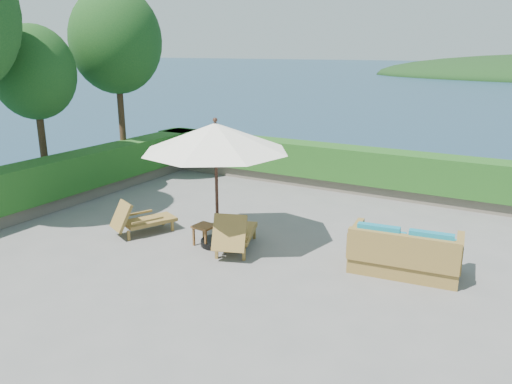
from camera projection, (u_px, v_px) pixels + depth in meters
The scene contains 14 objects.
ground at pixel (226, 247), 10.94m from camera, with size 12.00×12.00×0.00m, color slate.
foundation at pixel (227, 310), 11.37m from camera, with size 12.00×12.00×3.00m, color #534A42.
ocean at pixel (228, 365), 11.77m from camera, with size 600.00×600.00×0.00m, color #163346.
planter_wall_far at pixel (324, 182), 15.56m from camera, with size 12.00×0.60×0.36m, color #666051.
planter_wall_left at pixel (53, 202), 13.55m from camera, with size 0.60×12.00×0.36m, color #666051.
hedge_far at pixel (324, 161), 15.38m from camera, with size 12.40×0.90×1.00m, color #184E16.
hedge_left at pixel (50, 178), 13.36m from camera, with size 0.90×12.40×1.00m, color #184E16.
tree_mid at pixel (34, 73), 13.41m from camera, with size 2.20×2.20×4.83m.
tree_far at pixel (116, 41), 15.23m from camera, with size 2.80×2.80×6.03m.
patio_umbrella at pixel (215, 139), 10.40m from camera, with size 3.67×3.67×2.82m.
lounge_left at pixel (141, 219), 11.63m from camera, with size 1.15×1.58×0.85m.
lounge_right at pixel (235, 233), 10.63m from camera, with size 1.21×1.80×0.96m.
side_table at pixel (204, 229), 10.96m from camera, with size 0.46×0.46×0.46m.
wicker_loveseat at pixel (404, 254), 9.58m from camera, with size 2.16×1.28×1.01m.
Camera 1 is at (5.60, -8.51, 4.20)m, focal length 35.00 mm.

